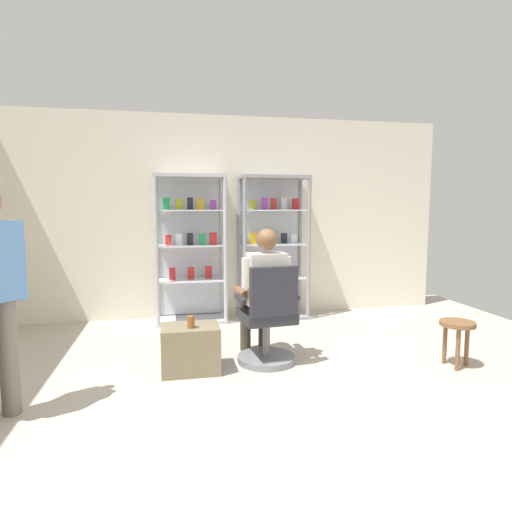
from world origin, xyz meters
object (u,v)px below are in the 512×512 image
(display_cabinet_left, at_px, (191,247))
(seated_shopkeeper, at_px, (263,287))
(storage_crate, at_px, (190,349))
(display_cabinet_right, at_px, (273,246))
(wooden_stool, at_px, (457,331))
(office_chair, at_px, (268,324))
(tea_glass, at_px, (191,322))

(display_cabinet_left, height_order, seated_shopkeeper, display_cabinet_left)
(storage_crate, bearing_deg, display_cabinet_right, 56.30)
(wooden_stool, bearing_deg, seated_shopkeeper, 161.74)
(display_cabinet_left, xyz_separation_m, office_chair, (0.64, -1.75, -0.57))
(display_cabinet_left, relative_size, wooden_stool, 4.40)
(storage_crate, xyz_separation_m, wooden_stool, (2.45, -0.37, 0.13))
(display_cabinet_left, relative_size, tea_glass, 17.31)
(display_cabinet_right, bearing_deg, wooden_stool, -59.79)
(display_cabinet_left, xyz_separation_m, storage_crate, (-0.10, -1.79, -0.76))
(display_cabinet_left, height_order, tea_glass, display_cabinet_left)
(display_cabinet_right, bearing_deg, tea_glass, -122.65)
(office_chair, height_order, storage_crate, office_chair)
(tea_glass, bearing_deg, wooden_stool, -7.10)
(display_cabinet_left, relative_size, display_cabinet_right, 1.00)
(display_cabinet_right, distance_m, seated_shopkeeper, 1.68)
(display_cabinet_right, height_order, wooden_stool, display_cabinet_right)
(display_cabinet_left, distance_m, tea_glass, 1.92)
(display_cabinet_left, bearing_deg, display_cabinet_right, 0.01)
(display_cabinet_left, distance_m, storage_crate, 1.95)
(seated_shopkeeper, relative_size, storage_crate, 2.49)
(display_cabinet_right, relative_size, office_chair, 1.98)
(seated_shopkeeper, height_order, tea_glass, seated_shopkeeper)
(wooden_stool, bearing_deg, storage_crate, 171.46)
(storage_crate, bearing_deg, wooden_stool, -8.54)
(storage_crate, bearing_deg, tea_glass, -84.44)
(storage_crate, distance_m, wooden_stool, 2.48)
(display_cabinet_right, bearing_deg, storage_crate, -123.70)
(display_cabinet_left, bearing_deg, storage_crate, -93.06)
(display_cabinet_right, relative_size, storage_crate, 3.66)
(office_chair, bearing_deg, display_cabinet_left, 110.06)
(office_chair, relative_size, storage_crate, 1.85)
(storage_crate, relative_size, tea_glass, 4.72)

